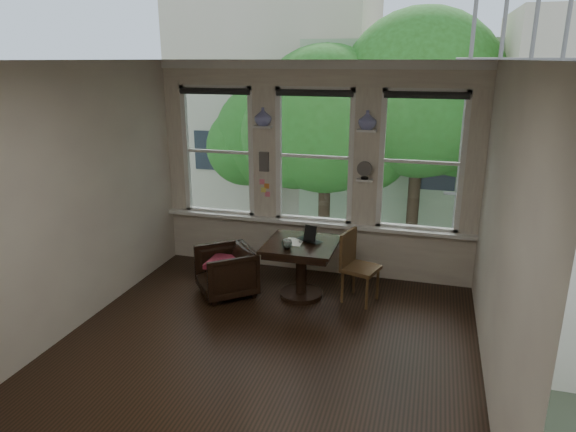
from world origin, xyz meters
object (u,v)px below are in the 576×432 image
(mug, at_px, (288,244))
(laptop, at_px, (307,242))
(armchair_left, at_px, (226,272))
(side_chair_right, at_px, (361,268))
(table, at_px, (301,270))

(mug, bearing_deg, laptop, 51.10)
(armchair_left, relative_size, side_chair_right, 0.77)
(laptop, relative_size, mug, 3.14)
(laptop, bearing_deg, mug, -101.91)
(table, bearing_deg, side_chair_right, 5.86)
(table, height_order, mug, mug)
(mug, bearing_deg, armchair_left, 179.41)
(armchair_left, height_order, side_chair_right, side_chair_right)
(table, relative_size, laptop, 2.56)
(side_chair_right, relative_size, laptop, 2.61)
(table, distance_m, mug, 0.49)
(side_chair_right, xyz_separation_m, laptop, (-0.70, -0.06, 0.30))
(table, height_order, armchair_left, table)
(laptop, height_order, mug, mug)
(side_chair_right, bearing_deg, table, 112.39)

